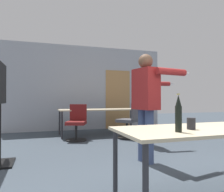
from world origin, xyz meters
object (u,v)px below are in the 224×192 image
object	(u,v)px
person_near_casual	(146,97)
person_far_watching	(143,100)
office_chair_far_right	(130,122)
drink_cup	(191,124)
beer_bottle	(178,114)
office_chair_side_rolled	(77,124)

from	to	relation	value
person_near_casual	person_far_watching	size ratio (longest dim) A/B	1.08
person_far_watching	office_chair_far_right	world-z (taller)	person_far_watching
office_chair_far_right	drink_cup	world-z (taller)	office_chair_far_right
person_near_casual	beer_bottle	size ratio (longest dim) A/B	5.14
person_far_watching	beer_bottle	world-z (taller)	person_far_watching
beer_bottle	drink_cup	bearing A→B (deg)	25.72
drink_cup	office_chair_side_rolled	bearing A→B (deg)	98.12
person_near_casual	office_chair_far_right	xyz separation A→B (m)	(0.56, 2.05, -0.65)
person_near_casual	office_chair_side_rolled	size ratio (longest dim) A/B	1.99
office_chair_side_rolled	office_chair_far_right	size ratio (longest dim) A/B	0.97
person_far_watching	beer_bottle	bearing A→B (deg)	-12.98
person_near_casual	person_far_watching	bearing A→B (deg)	145.36
person_near_casual	person_far_watching	world-z (taller)	person_near_casual
person_far_watching	office_chair_far_right	size ratio (longest dim) A/B	1.79
person_near_casual	beer_bottle	distance (m)	1.66
person_far_watching	drink_cup	distance (m)	2.88
person_near_casual	office_chair_far_right	distance (m)	2.22
person_far_watching	office_chair_side_rolled	world-z (taller)	person_far_watching
office_chair_side_rolled	office_chair_far_right	bearing A→B (deg)	-168.11
office_chair_side_rolled	beer_bottle	xyz separation A→B (m)	(0.31, -3.84, 0.50)
office_chair_side_rolled	drink_cup	bearing A→B (deg)	119.14
person_near_casual	drink_cup	distance (m)	1.52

